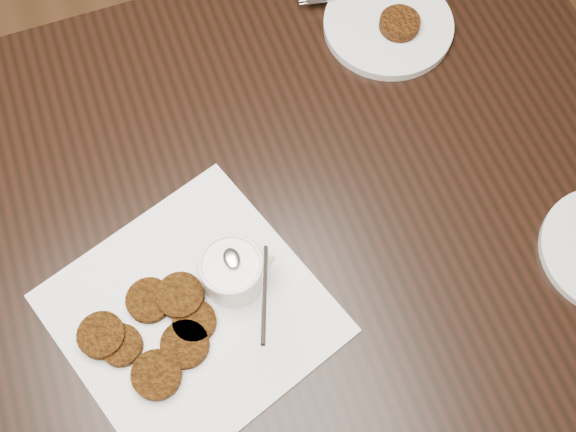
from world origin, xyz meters
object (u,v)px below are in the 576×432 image
object	(u,v)px
plate_with_patty	(389,22)
napkin	(191,313)
sauce_ramekin	(230,263)
table	(231,307)

from	to	relation	value
plate_with_patty	napkin	bearing A→B (deg)	-141.36
napkin	sauce_ramekin	world-z (taller)	sauce_ramekin
table	sauce_ramekin	world-z (taller)	sauce_ramekin
table	plate_with_patty	size ratio (longest dim) A/B	6.51
napkin	plate_with_patty	xyz separation A→B (m)	(0.44, 0.35, 0.01)
table	napkin	world-z (taller)	napkin
table	napkin	bearing A→B (deg)	-119.46
sauce_ramekin	plate_with_patty	size ratio (longest dim) A/B	0.57
napkin	plate_with_patty	world-z (taller)	plate_with_patty
plate_with_patty	sauce_ramekin	bearing A→B (deg)	-138.78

